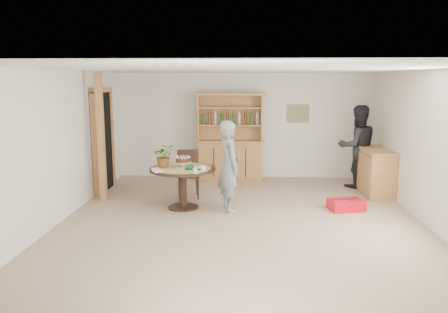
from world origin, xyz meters
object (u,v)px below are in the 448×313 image
sideboard (375,172)px  dining_table (183,176)px  dining_chair (188,170)px  red_suitcase (346,205)px  hutch (230,150)px  teen_boy (229,166)px  adult_person (357,146)px

sideboard → dining_table: bearing=-162.4°
dining_chair → red_suitcase: bearing=-25.0°
hutch → teen_boy: (0.08, -2.55, 0.13)m
dining_table → teen_boy: teen_boy is taller
hutch → red_suitcase: (2.20, -2.43, -0.59)m
hutch → dining_table: 2.57m
sideboard → dining_table: size_ratio=1.05×
hutch → sideboard: 3.29m
hutch → red_suitcase: 3.33m
dining_chair → red_suitcase: 3.12m
dining_chair → red_suitcase: (2.98, -0.81, -0.43)m
teen_boy → adult_person: size_ratio=0.91×
sideboard → dining_chair: size_ratio=1.33×
adult_person → red_suitcase: bearing=58.2°
hutch → adult_person: size_ratio=1.13×
sideboard → teen_boy: (-2.96, -1.31, 0.34)m
hutch → red_suitcase: size_ratio=3.03×
adult_person → teen_boy: bearing=21.9°
dining_chair → sideboard: bearing=-4.2°
dining_chair → teen_boy: size_ratio=0.58×
sideboard → adult_person: bearing=111.7°
dining_chair → teen_boy: (0.86, -0.93, 0.28)m
dining_table → dining_chair: dining_chair is taller
teen_boy → adult_person: 3.33m
dining_table → dining_chair: size_ratio=1.27×
dining_table → red_suitcase: bearing=0.5°
dining_chair → dining_table: bearing=-99.0°
red_suitcase → teen_boy: bearing=170.6°
red_suitcase → adult_person: bearing=58.6°
sideboard → dining_table: sideboard is taller
sideboard → dining_table: (-3.81, -1.21, 0.13)m
hutch → sideboard: (3.04, -1.24, -0.22)m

